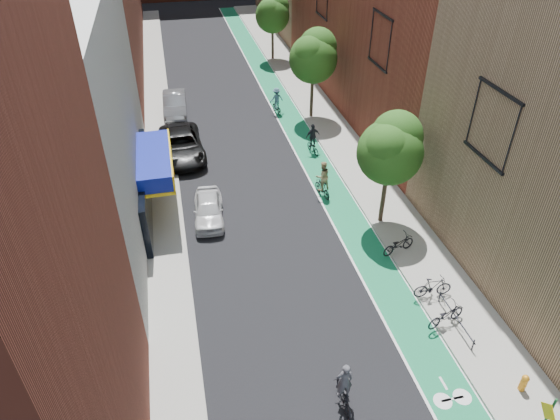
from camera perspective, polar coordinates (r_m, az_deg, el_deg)
ground at (r=20.08m, az=7.09°, el=-20.48°), size 160.00×160.00×0.00m
bike_lane at (r=40.90m, az=0.57°, el=11.47°), size 2.00×68.00×0.01m
sidewalk_left at (r=39.94m, az=-13.74°, el=9.94°), size 2.00×68.00×0.15m
sidewalk_right at (r=41.48m, az=4.01°, el=11.84°), size 3.00×68.00×0.15m
building_left_white at (r=27.27m, az=-25.36°, el=9.14°), size 8.00×20.00×12.00m
tree_near at (r=25.79m, az=12.59°, el=7.00°), size 3.40×3.36×6.42m
tree_mid at (r=37.78m, az=3.89°, el=17.27°), size 3.55×3.53×6.74m
tree_far at (r=50.94m, az=-0.83°, el=21.63°), size 3.30×3.25×6.21m
parked_car_white at (r=27.80m, az=-8.17°, el=0.13°), size 1.92×4.07×1.35m
parked_car_black at (r=34.26m, az=-11.15°, el=7.31°), size 2.99×6.04×1.65m
parked_car_silver at (r=40.56m, az=-11.93°, el=11.73°), size 1.93×4.98×1.62m
cyclist_lead at (r=19.39m, az=7.31°, el=-19.85°), size 0.66×1.71×2.06m
cyclist_lane_near at (r=29.50m, az=4.87°, el=3.34°), size 1.04×1.72×2.21m
cyclist_lane_mid at (r=34.17m, az=3.77°, el=7.84°), size 1.06×1.61×2.05m
cyclist_lane_far at (r=39.89m, az=-0.38°, el=12.28°), size 1.19×1.62×2.04m
parked_bike_near at (r=22.74m, az=18.45°, el=-11.33°), size 2.02×1.14×1.00m
parked_bike_mid at (r=23.78m, az=17.08°, el=-8.42°), size 1.83×0.62×1.08m
parked_bike_far at (r=25.80m, az=13.39°, el=-3.82°), size 2.01×1.17×1.00m
fire_hydrant at (r=21.62m, az=26.11°, el=-17.26°), size 0.28×0.28×0.79m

